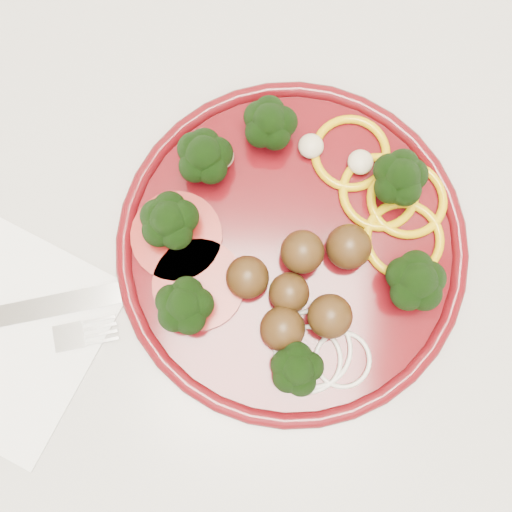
{
  "coord_description": "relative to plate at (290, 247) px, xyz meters",
  "views": [
    {
      "loc": [
        0.04,
        1.59,
        1.45
      ],
      "look_at": [
        0.04,
        1.68,
        0.92
      ],
      "focal_mm": 45.0,
      "sensor_mm": 36.0,
      "label": 1
    }
  ],
  "objects": [
    {
      "name": "counter",
      "position": [
        -0.07,
        0.01,
        -0.47
      ],
      "size": [
        2.4,
        0.6,
        0.9
      ],
      "color": "silver",
      "rests_on": "ground"
    },
    {
      "name": "plate",
      "position": [
        0.0,
        0.0,
        0.0
      ],
      "size": [
        0.3,
        0.3,
        0.06
      ],
      "rotation": [
        0.0,
        0.0,
        0.25
      ],
      "color": "#4F080D",
      "rests_on": "counter"
    }
  ]
}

